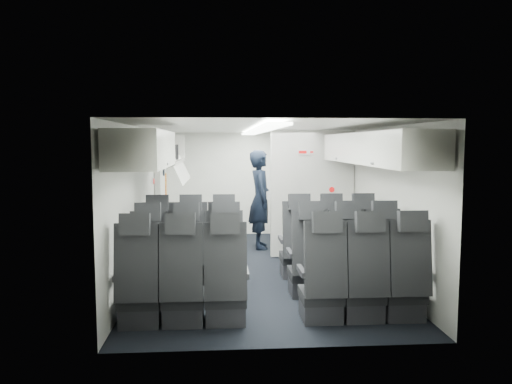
{
  "coord_description": "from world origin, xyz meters",
  "views": [
    {
      "loc": [
        -0.57,
        -7.5,
        1.92
      ],
      "look_at": [
        0.0,
        0.4,
        1.15
      ],
      "focal_mm": 35.0,
      "sensor_mm": 36.0,
      "label": 1
    }
  ],
  "objects": [
    {
      "name": "flight_attendant",
      "position": [
        0.16,
        1.55,
        0.9
      ],
      "size": [
        0.45,
        0.67,
        1.8
      ],
      "primitive_type": "imported",
      "rotation": [
        0.0,
        0.0,
        1.59
      ],
      "color": "black",
      "rests_on": "ground"
    },
    {
      "name": "seat_row_mid",
      "position": [
        -0.0,
        -1.43,
        0.4
      ],
      "size": [
        3.33,
        0.56,
        1.24
      ],
      "color": "#27282B",
      "rests_on": "cabin_shell"
    },
    {
      "name": "galley_unit",
      "position": [
        0.95,
        2.72,
        0.95
      ],
      "size": [
        0.85,
        0.52,
        1.9
      ],
      "color": "#939399",
      "rests_on": "cabin_shell"
    },
    {
      "name": "seat_row_rear",
      "position": [
        -0.0,
        -2.33,
        0.4
      ],
      "size": [
        3.33,
        0.56,
        1.24
      ],
      "color": "#27282B",
      "rests_on": "cabin_shell"
    },
    {
      "name": "cabin_shell",
      "position": [
        0.0,
        0.0,
        1.12
      ],
      "size": [
        3.41,
        6.01,
        2.16
      ],
      "color": "black",
      "rests_on": "ground"
    },
    {
      "name": "overhead_bin_right_front",
      "position": [
        1.4,
        -0.25,
        1.86
      ],
      "size": [
        0.53,
        1.7,
        0.4
      ],
      "color": "white",
      "rests_on": "cabin_shell"
    },
    {
      "name": "overhead_bin_left_front_open",
      "position": [
        -1.44,
        -0.25,
        1.74
      ],
      "size": [
        0.64,
        1.7,
        0.72
      ],
      "color": "#9E9E93",
      "rests_on": "cabin_shell"
    },
    {
      "name": "overhead_bin_left_rear",
      "position": [
        -1.4,
        -2.0,
        1.86
      ],
      "size": [
        0.53,
        1.8,
        0.4
      ],
      "color": "white",
      "rests_on": "cabin_shell"
    },
    {
      "name": "boarding_door",
      "position": [
        -1.64,
        1.55,
        0.95
      ],
      "size": [
        0.12,
        1.27,
        1.86
      ],
      "color": "silver",
      "rests_on": "cabin_shell"
    },
    {
      "name": "carry_on_bag",
      "position": [
        -1.38,
        -0.29,
        1.8
      ],
      "size": [
        0.42,
        0.35,
        0.22
      ],
      "primitive_type": "cube",
      "rotation": [
        0.0,
        0.0,
        -0.3
      ],
      "color": "black",
      "rests_on": "overhead_bin_left_front_open"
    },
    {
      "name": "overhead_bin_right_rear",
      "position": [
        1.4,
        -2.0,
        1.86
      ],
      "size": [
        0.53,
        1.8,
        0.4
      ],
      "color": "white",
      "rests_on": "cabin_shell"
    },
    {
      "name": "bulkhead_partition",
      "position": [
        0.98,
        0.8,
        1.08
      ],
      "size": [
        1.4,
        0.15,
        2.13
      ],
      "color": "silver",
      "rests_on": "cabin_shell"
    },
    {
      "name": "papers",
      "position": [
        0.35,
        1.5,
        0.99
      ],
      "size": [
        0.22,
        0.05,
        0.15
      ],
      "primitive_type": "cube",
      "rotation": [
        0.0,
        0.0,
        -0.15
      ],
      "color": "white",
      "rests_on": "flight_attendant"
    },
    {
      "name": "seat_row_front",
      "position": [
        -0.0,
        -0.53,
        0.4
      ],
      "size": [
        3.33,
        0.56,
        1.24
      ],
      "color": "#27282B",
      "rests_on": "cabin_shell"
    }
  ]
}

